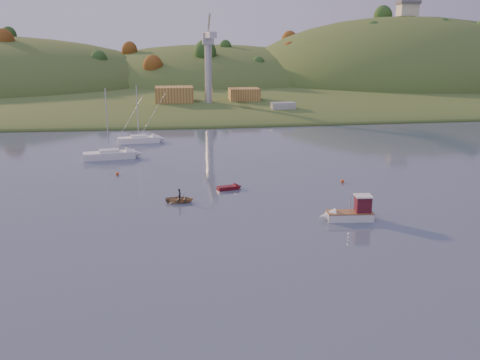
{
  "coord_description": "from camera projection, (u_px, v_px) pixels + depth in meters",
  "views": [
    {
      "loc": [
        -9.89,
        -36.91,
        21.62
      ],
      "look_at": [
        -0.3,
        34.48,
        2.17
      ],
      "focal_mm": 40.0,
      "sensor_mm": 36.0,
      "label": 1
    }
  ],
  "objects": [
    {
      "name": "wharf",
      "position": [
        219.0,
        107.0,
        159.29
      ],
      "size": [
        42.0,
        16.0,
        2.4
      ],
      "primitive_type": "cube",
      "color": "slate",
      "rests_on": "ground"
    },
    {
      "name": "buoy_2",
      "position": [
        117.0,
        174.0,
        85.77
      ],
      "size": [
        0.5,
        0.5,
        0.5
      ],
      "primitive_type": "sphere",
      "color": "#E3410B",
      "rests_on": "ground"
    },
    {
      "name": "buoy_1",
      "position": [
        342.0,
        181.0,
        81.35
      ],
      "size": [
        0.5,
        0.5,
        0.5
      ],
      "primitive_type": "sphere",
      "color": "#E3410B",
      "rests_on": "ground"
    },
    {
      "name": "shed_west",
      "position": [
        174.0,
        95.0,
        157.64
      ],
      "size": [
        11.0,
        8.0,
        4.8
      ],
      "primitive_type": "cube",
      "color": "brown",
      "rests_on": "wharf"
    },
    {
      "name": "hill_right",
      "position": [
        402.0,
        86.0,
        241.02
      ],
      "size": [
        150.0,
        130.0,
        60.0
      ],
      "primitive_type": "ellipsoid",
      "color": "#395421",
      "rests_on": "ground"
    },
    {
      "name": "red_tender",
      "position": [
        233.0,
        187.0,
        77.99
      ],
      "size": [
        3.91,
        2.15,
        1.27
      ],
      "rotation": [
        0.0,
        0.0,
        0.25
      ],
      "color": "#550C14",
      "rests_on": "ground"
    },
    {
      "name": "far_shore",
      "position": [
        188.0,
        82.0,
        262.3
      ],
      "size": [
        620.0,
        220.0,
        1.5
      ],
      "primitive_type": "cube",
      "color": "#395421",
      "rests_on": "ground"
    },
    {
      "name": "fishing_boat",
      "position": [
        346.0,
        213.0,
        64.64
      ],
      "size": [
        6.65,
        2.57,
        4.15
      ],
      "rotation": [
        0.0,
        0.0,
        3.06
      ],
      "color": "silver",
      "rests_on": "ground"
    },
    {
      "name": "canoe",
      "position": [
        180.0,
        199.0,
        71.83
      ],
      "size": [
        4.05,
        3.12,
        0.78
      ],
      "primitive_type": "imported",
      "rotation": [
        0.0,
        0.0,
        1.45
      ],
      "color": "#A3855A",
      "rests_on": "ground"
    },
    {
      "name": "shed_east",
      "position": [
        244.0,
        95.0,
        161.4
      ],
      "size": [
        9.0,
        7.0,
        4.0
      ],
      "primitive_type": "cube",
      "color": "brown",
      "rests_on": "wharf"
    },
    {
      "name": "hill_center",
      "position": [
        211.0,
        85.0,
        244.45
      ],
      "size": [
        140.0,
        120.0,
        36.0
      ],
      "primitive_type": "ellipsoid",
      "color": "#395421",
      "rests_on": "ground"
    },
    {
      "name": "hillside_trees",
      "position": [
        192.0,
        90.0,
        219.24
      ],
      "size": [
        280.0,
        50.0,
        32.0
      ],
      "primitive_type": null,
      "color": "#194017",
      "rests_on": "ground"
    },
    {
      "name": "dock_crane",
      "position": [
        209.0,
        52.0,
        151.29
      ],
      "size": [
        3.2,
        28.0,
        20.3
      ],
      "color": "#B7B7BC",
      "rests_on": "wharf"
    },
    {
      "name": "paddler",
      "position": [
        180.0,
        196.0,
        71.72
      ],
      "size": [
        0.45,
        0.63,
        1.61
      ],
      "primitive_type": "imported",
      "rotation": [
        0.0,
        0.0,
        1.45
      ],
      "color": "black",
      "rests_on": "ground"
    },
    {
      "name": "ground",
      "position": [
        302.0,
        319.0,
        42.23
      ],
      "size": [
        500.0,
        500.0,
        0.0
      ],
      "primitive_type": "plane",
      "color": "#333D53",
      "rests_on": "ground"
    },
    {
      "name": "sailboat_near",
      "position": [
        109.0,
        154.0,
        97.1
      ],
      "size": [
        9.49,
        4.04,
        12.76
      ],
      "rotation": [
        0.0,
        0.0,
        0.14
      ],
      "color": "white",
      "rests_on": "ground"
    },
    {
      "name": "sailboat_far",
      "position": [
        139.0,
        139.0,
        111.82
      ],
      "size": [
        8.88,
        3.68,
        11.95
      ],
      "rotation": [
        0.0,
        0.0,
        0.13
      ],
      "color": "white",
      "rests_on": "ground"
    },
    {
      "name": "hilltop_house",
      "position": [
        408.0,
        8.0,
        232.31
      ],
      "size": [
        9.0,
        7.0,
        6.45
      ],
      "color": "beige",
      "rests_on": "hill_right"
    },
    {
      "name": "work_vessel",
      "position": [
        283.0,
        112.0,
        147.98
      ],
      "size": [
        15.46,
        6.12,
        3.92
      ],
      "rotation": [
        0.0,
        0.0,
        0.05
      ],
      "color": "slate",
      "rests_on": "ground"
    },
    {
      "name": "shore_slope",
      "position": [
        194.0,
        96.0,
        200.11
      ],
      "size": [
        640.0,
        150.0,
        7.0
      ],
      "primitive_type": "ellipsoid",
      "color": "#395421",
      "rests_on": "ground"
    }
  ]
}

